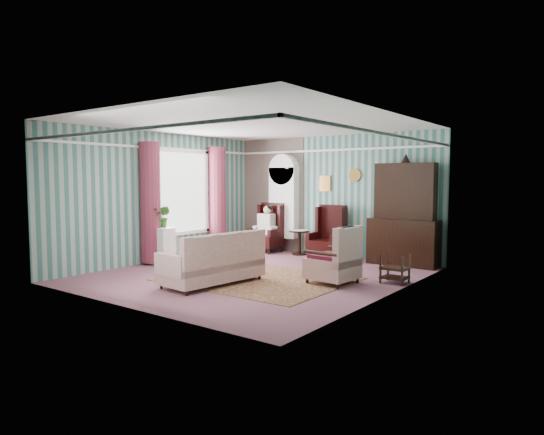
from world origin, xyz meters
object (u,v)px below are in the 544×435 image
Objects in this scene: sofa at (212,253)px; dresser_hutch at (404,211)px; wingback_left at (266,228)px; nest_table at (395,268)px; wingback_right at (326,232)px; coffee_table at (209,268)px; round_side_table at (299,243)px; plant_stand at (161,246)px; seated_woman at (266,229)px; floral_armchair at (333,254)px; bookcase at (283,208)px.

dresser_hutch is at bearing -21.42° from sofa.
nest_table is (4.07, -1.55, -0.35)m from wingback_left.
wingback_right reaches higher than sofa.
round_side_table is at bearing 95.46° from coffee_table.
wingback_right is 3.76m from plant_stand.
coffee_table is at bearing 60.50° from sofa.
dresser_hutch is 3.56m from seated_woman.
seated_woman is at bearing 73.78° from plant_stand.
nest_table reaches higher than coffee_table.
coffee_table is at bearing -121.89° from dresser_hutch.
seated_woman is 3.61m from coffee_table.
wingback_right is at bearing 37.89° from floral_armchair.
wingback_left is 2.08× the size of round_side_table.
sofa is at bearing -19.42° from plant_stand.
plant_stand is (-0.80, -2.75, -0.19)m from seated_woman.
seated_woman is 0.96m from round_side_table.
seated_woman is at bearing 180.00° from wingback_right.
sofa is at bearing -67.01° from wingback_left.
sofa is at bearing 133.37° from floral_armchair.
plant_stand is at bearing 76.54° from sofa.
wingback_right reaches higher than plant_stand.
wingback_right is (-1.75, -0.27, -0.55)m from dresser_hutch.
wingback_left reaches higher than seated_woman.
wingback_left is 1.56× the size of plant_stand.
floral_armchair is at bearing -46.28° from round_side_table.
round_side_table is 0.63× the size of coffee_table.
floral_armchair is at bearing -96.99° from dresser_hutch.
dresser_hutch reaches higher than wingback_left.
plant_stand is at bearing -132.84° from wingback_right.
plant_stand is at bearing -106.22° from wingback_left.
round_side_table is 3.54m from coffee_table.
plant_stand is 4.03m from floral_armchair.
coffee_table is (-0.28, 0.20, -0.34)m from sofa.
round_side_table is (0.90, 0.15, -0.33)m from wingback_left.
wingback_right is at bearing 0.00° from wingback_left.
plant_stand is 2.46m from sofa.
sofa is (2.31, -0.82, 0.16)m from plant_stand.
sofa is (1.51, -3.57, -0.06)m from wingback_left.
wingback_left is at bearing 60.07° from floral_armchair.
wingback_left reaches higher than round_side_table.
wingback_left is at bearing 0.00° from seated_woman.
dresser_hutch is at bearing 4.41° from wingback_left.
floral_armchair is at bearing -35.14° from seated_woman.
wingback_right is (1.50, -0.39, -0.50)m from bookcase.
bookcase is 1.07m from round_side_table.
nest_table is (4.07, -1.55, -0.32)m from seated_woman.
wingback_right is 1.06× the size of seated_woman.
bookcase reaches higher than seated_woman.
floral_armchair is 2.28m from coffee_table.
wingback_left is at bearing 110.15° from coffee_table.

